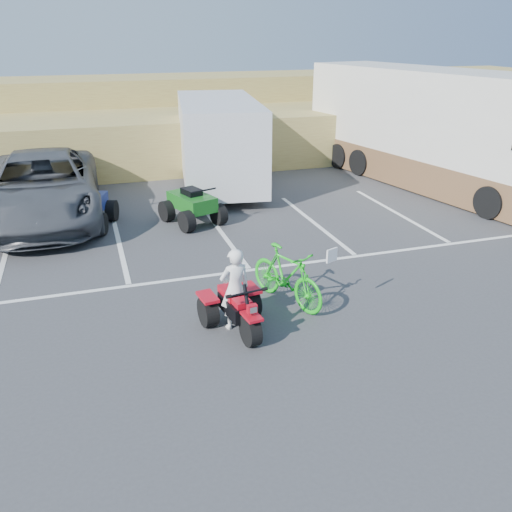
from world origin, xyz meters
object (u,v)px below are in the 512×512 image
object	(u,v)px
quad_atv_blue	(89,227)
rider	(235,289)
grey_pickup	(43,187)
rv_motorhome	(431,137)
green_dirt_bike	(287,276)
red_trike_atv	(239,331)
cargo_trailer	(219,141)
quad_atv_green	(193,223)

from	to	relation	value
quad_atv_blue	rider	bearing A→B (deg)	-51.15
grey_pickup	rv_motorhome	xyz separation A→B (m)	(12.69, -0.02, 0.72)
grey_pickup	green_dirt_bike	bearing A→B (deg)	-55.58
grey_pickup	quad_atv_blue	bearing A→B (deg)	-45.96
red_trike_atv	rv_motorhome	size ratio (longest dim) A/B	0.14
rider	red_trike_atv	bearing A→B (deg)	90.00
cargo_trailer	rv_motorhome	world-z (taller)	rv_motorhome
cargo_trailer	grey_pickup	bearing A→B (deg)	-152.66
grey_pickup	rv_motorhome	world-z (taller)	rv_motorhome
rv_motorhome	quad_atv_green	xyz separation A→B (m)	(-8.75, -1.66, -1.65)
grey_pickup	red_trike_atv	bearing A→B (deg)	-65.19
red_trike_atv	quad_atv_green	world-z (taller)	quad_atv_green
green_dirt_bike	cargo_trailer	size ratio (longest dim) A/B	0.30
red_trike_atv	green_dirt_bike	size ratio (longest dim) A/B	0.77
rv_motorhome	quad_atv_green	distance (m)	9.06
quad_atv_blue	quad_atv_green	bearing A→B (deg)	8.64
red_trike_atv	green_dirt_bike	distance (m)	1.55
quad_atv_blue	quad_atv_green	size ratio (longest dim) A/B	1.01
grey_pickup	rv_motorhome	bearing A→B (deg)	0.39
red_trike_atv	grey_pickup	xyz separation A→B (m)	(-3.54, 7.81, 0.93)
red_trike_atv	cargo_trailer	distance (m)	10.06
cargo_trailer	quad_atv_blue	xyz separation A→B (m)	(-4.52, -3.07, -1.58)
rv_motorhome	green_dirt_bike	bearing A→B (deg)	-150.05
cargo_trailer	rv_motorhome	xyz separation A→B (m)	(7.05, -1.91, 0.07)
rider	quad_atv_green	xyz separation A→B (m)	(0.43, 5.99, -0.78)
rv_motorhome	quad_atv_blue	distance (m)	11.74
cargo_trailer	quad_atv_green	world-z (taller)	cargo_trailer
grey_pickup	quad_atv_blue	distance (m)	1.88
rider	green_dirt_bike	world-z (taller)	rider
grey_pickup	rv_motorhome	distance (m)	12.71
rider	quad_atv_green	world-z (taller)	rider
rider	cargo_trailer	size ratio (longest dim) A/B	0.24
rv_motorhome	cargo_trailer	bearing A→B (deg)	153.30
green_dirt_bike	cargo_trailer	bearing A→B (deg)	62.16
rv_motorhome	quad_atv_blue	world-z (taller)	rv_motorhome
red_trike_atv	grey_pickup	bearing A→B (deg)	106.82
cargo_trailer	quad_atv_blue	world-z (taller)	cargo_trailer
quad_atv_green	cargo_trailer	bearing A→B (deg)	45.30
grey_pickup	quad_atv_green	world-z (taller)	grey_pickup
green_dirt_bike	quad_atv_blue	xyz separation A→B (m)	(-3.62, 5.87, -0.59)
red_trike_atv	rv_motorhome	world-z (taller)	rv_motorhome
red_trike_atv	rider	world-z (taller)	rider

